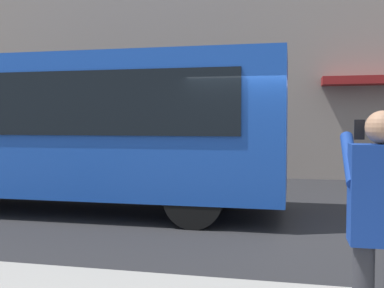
{
  "coord_description": "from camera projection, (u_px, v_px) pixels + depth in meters",
  "views": [
    {
      "loc": [
        -0.41,
        8.11,
        1.77
      ],
      "look_at": [
        1.49,
        -0.55,
        1.35
      ],
      "focal_mm": 42.36,
      "sensor_mm": 36.0,
      "label": 1
    }
  ],
  "objects": [
    {
      "name": "pedestrian_photographer",
      "position": [
        381.0,
        218.0,
        2.97
      ],
      "size": [
        0.53,
        0.52,
        1.7
      ],
      "color": "#2D2D33",
      "rests_on": "sidewalk_curb"
    },
    {
      "name": "red_bus",
      "position": [
        60.0,
        127.0,
        9.18
      ],
      "size": [
        9.05,
        2.54,
        3.08
      ],
      "color": "#1947AD",
      "rests_on": "ground_plane"
    },
    {
      "name": "ground_plane",
      "position": [
        267.0,
        222.0,
        8.08
      ],
      "size": [
        60.0,
        60.0,
        0.0
      ],
      "primitive_type": "plane",
      "color": "#232326"
    }
  ]
}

